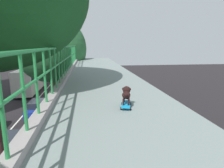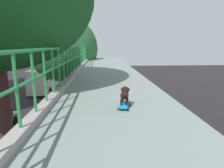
{
  "view_description": "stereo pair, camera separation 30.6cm",
  "coord_description": "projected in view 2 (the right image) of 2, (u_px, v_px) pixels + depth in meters",
  "views": [
    {
      "loc": [
        0.55,
        -1.81,
        6.84
      ],
      "look_at": [
        1.08,
        2.21,
        5.99
      ],
      "focal_mm": 30.51,
      "sensor_mm": 36.0,
      "label": 1
    },
    {
      "loc": [
        0.85,
        -1.83,
        6.84
      ],
      "look_at": [
        1.08,
        2.21,
        5.99
      ],
      "focal_mm": 30.51,
      "sensor_mm": 36.0,
      "label": 2
    }
  ],
  "objects": [
    {
      "name": "small_dog",
      "position": [
        125.0,
        94.0,
        3.72
      ],
      "size": [
        0.23,
        0.4,
        0.32
      ],
      "color": "black",
      "rests_on": "toy_skateboard"
    },
    {
      "name": "city_bus",
      "position": [
        46.0,
        77.0,
        29.13
      ],
      "size": [
        2.61,
        10.04,
        3.45
      ],
      "color": "beige",
      "rests_on": "ground"
    },
    {
      "name": "roadside_tree_far",
      "position": [
        63.0,
        49.0,
        15.84
      ],
      "size": [
        5.76,
        5.76,
        9.24
      ],
      "color": "#48442F",
      "rests_on": "ground"
    },
    {
      "name": "toy_skateboard",
      "position": [
        124.0,
        105.0,
        3.73
      ],
      "size": [
        0.29,
        0.5,
        0.08
      ],
      "color": "#1395D6",
      "rests_on": "overpass_deck"
    },
    {
      "name": "car_white_fifth",
      "position": [
        26.0,
        145.0,
        11.83
      ],
      "size": [
        1.75,
        4.36,
        1.52
      ],
      "color": "white",
      "rests_on": "ground"
    },
    {
      "name": "car_blue_seventh",
      "position": [
        52.0,
        106.0,
        19.24
      ],
      "size": [
        1.98,
        4.13,
        1.49
      ],
      "color": "navy",
      "rests_on": "ground"
    }
  ]
}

